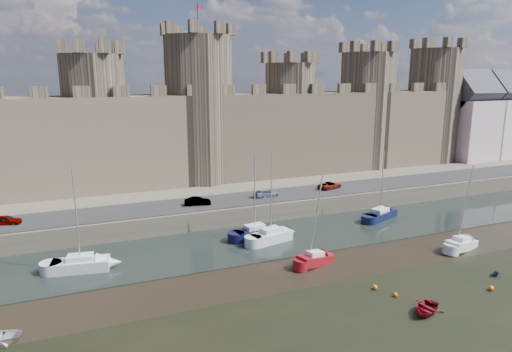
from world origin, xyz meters
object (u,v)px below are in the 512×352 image
at_px(car_3, 330,185).
at_px(sailboat_2, 271,236).
at_px(car_2, 266,193).
at_px(sailboat_3, 380,214).
at_px(car_1, 198,201).
at_px(sailboat_0, 81,264).
at_px(sailboat_1, 255,232).
at_px(sailboat_4, 315,258).
at_px(sailboat_5, 461,243).
at_px(car_0, 6,220).

xyz_separation_m(car_3, sailboat_2, (-14.95, -11.40, -2.19)).
bearing_deg(car_2, sailboat_3, -124.92).
relative_size(car_1, car_3, 0.88).
bearing_deg(car_2, sailboat_0, 109.35).
relative_size(sailboat_1, sailboat_2, 0.95).
relative_size(car_1, sailboat_4, 0.36).
bearing_deg(sailboat_3, sailboat_0, 162.66).
distance_m(car_2, sailboat_2, 11.63).
xyz_separation_m(sailboat_2, sailboat_5, (19.34, -10.22, -0.16)).
bearing_deg(sailboat_4, car_0, 132.74).
relative_size(car_2, sailboat_4, 0.39).
bearing_deg(sailboat_5, car_2, 109.52).
height_order(car_0, sailboat_4, sailboat_4).
bearing_deg(car_0, sailboat_1, -91.00).
height_order(car_0, car_2, car_0).
distance_m(car_0, car_3, 43.85).
distance_m(car_2, sailboat_5, 26.01).
xyz_separation_m(car_2, sailboat_1, (-5.26, -8.60, -2.22)).
height_order(car_1, sailboat_2, sailboat_2).
xyz_separation_m(sailboat_1, sailboat_2, (1.22, -2.09, 0.05)).
bearing_deg(sailboat_3, sailboat_2, 166.85).
distance_m(car_0, car_2, 32.94).
relative_size(sailboat_0, sailboat_5, 1.07).
bearing_deg(sailboat_0, sailboat_2, 9.78).
relative_size(car_3, sailboat_0, 0.38).
height_order(sailboat_0, sailboat_5, sailboat_0).
relative_size(car_3, sailboat_5, 0.41).
relative_size(car_0, car_1, 0.95).
bearing_deg(sailboat_2, sailboat_3, -4.95).
distance_m(sailboat_1, sailboat_4, 10.21).
bearing_deg(car_1, sailboat_4, -144.63).
relative_size(car_2, sailboat_2, 0.34).
distance_m(car_2, sailboat_3, 16.06).
bearing_deg(sailboat_5, car_0, 139.67).
height_order(car_3, sailboat_0, sailboat_0).
bearing_deg(sailboat_4, sailboat_2, 86.08).
height_order(sailboat_1, sailboat_3, sailboat_1).
bearing_deg(sailboat_4, car_3, 39.27).
height_order(car_2, sailboat_5, sailboat_5).
xyz_separation_m(sailboat_4, sailboat_5, (17.71, -2.50, -0.01)).
bearing_deg(sailboat_5, car_3, 84.82).
bearing_deg(sailboat_2, car_1, 108.21).
relative_size(car_1, sailboat_5, 0.36).
bearing_deg(sailboat_0, sailboat_1, 15.74).
height_order(car_0, sailboat_0, sailboat_0).
relative_size(sailboat_1, sailboat_5, 1.07).
relative_size(car_1, sailboat_3, 0.37).
relative_size(car_0, car_3, 0.83).
distance_m(sailboat_2, sailboat_3, 17.81).
height_order(car_3, sailboat_3, sailboat_3).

